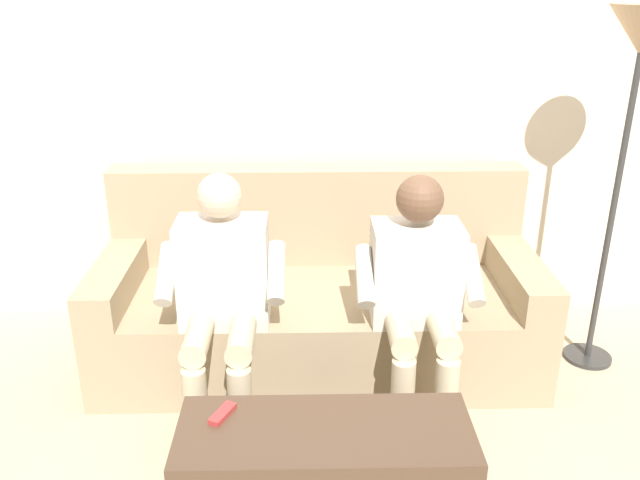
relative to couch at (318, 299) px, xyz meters
The scene contains 8 objects.
ground_plane 0.83m from the couch, 90.00° to the left, with size 8.00×8.00×0.00m, color tan.
back_wall 1.09m from the couch, 90.00° to the right, with size 4.50×0.06×2.55m, color beige.
couch is the anchor object (origin of this frame).
coffee_table 1.14m from the couch, 90.00° to the left, with size 1.04×0.40×0.39m.
person_left_seated 0.68m from the couch, 133.25° to the left, with size 0.54×0.54×1.08m.
person_right_seated 0.70m from the couch, 48.05° to the left, with size 0.54×0.57×1.10m.
remote_red 1.12m from the couch, 70.86° to the left, with size 0.13×0.04×0.02m, color #B73333.
floor_lamp 1.85m from the couch, behind, with size 0.32×0.32×1.74m.
Camera 1 is at (0.06, 2.86, 1.87)m, focal length 37.11 mm.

